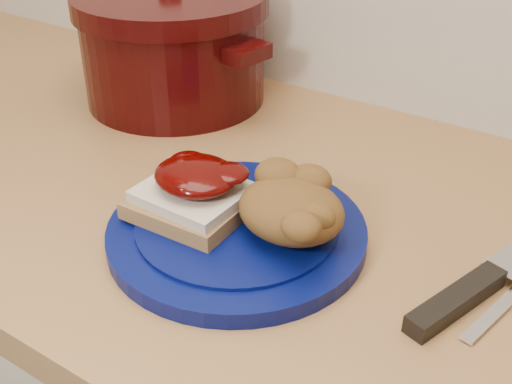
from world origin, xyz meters
The scene contains 7 objects.
plate centered at (0.01, 1.42, 0.91)m, with size 0.26×0.26×0.02m, color #050C49.
sandwich centered at (-0.04, 1.41, 0.95)m, with size 0.11×0.10×0.06m.
stuffing_mound centered at (0.07, 1.43, 0.95)m, with size 0.11×0.09×0.05m, color brown.
chef_knife centered at (0.24, 1.48, 0.91)m, with size 0.12×0.31×0.02m.
butter_knife centered at (0.27, 1.48, 0.90)m, with size 0.15×0.01×0.00m, color silver.
dutch_oven centered at (-0.27, 1.66, 0.98)m, with size 0.33×0.31×0.18m.
pepper_grinder centered at (-0.29, 1.66, 0.97)m, with size 0.06×0.06×0.14m.
Camera 1 is at (0.32, 0.99, 1.29)m, focal length 45.00 mm.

